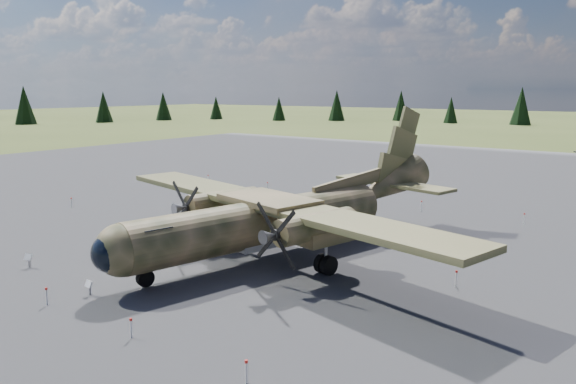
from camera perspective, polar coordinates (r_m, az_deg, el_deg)
The scene contains 7 objects.
ground at distance 38.32m, azimuth -7.35°, elevation -4.57°, with size 500.00×500.00×0.00m, color #58642C.
apron at distance 45.90m, azimuth 1.20°, elevation -1.99°, with size 120.00×120.00×0.04m, color slate.
transport_plane at distance 33.47m, azimuth -0.63°, elevation -2.03°, with size 27.74×24.85×9.19m.
info_placard_left at distance 34.75m, azimuth -24.87°, elevation -6.16°, with size 0.53×0.31×0.78m.
info_placard_right at distance 29.16m, azimuth -19.56°, elevation -8.94°, with size 0.49×0.24×0.74m.
barrier_fence at distance 38.45m, azimuth -7.95°, elevation -3.76°, with size 33.12×29.62×0.85m.
treeline at distance 39.47m, azimuth -22.15°, elevation 2.24°, with size 304.97×304.73×10.98m.
Camera 1 is at (25.41, -26.94, 9.85)m, focal length 35.00 mm.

